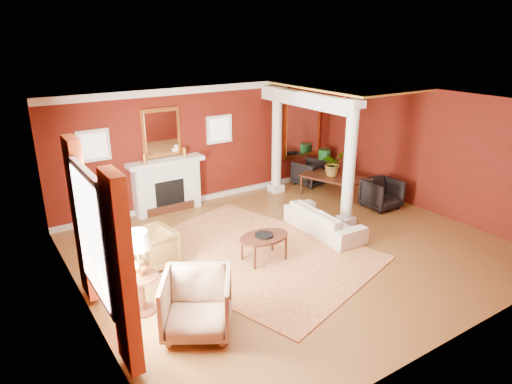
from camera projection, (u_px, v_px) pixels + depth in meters
ground at (294, 248)px, 9.20m from camera, size 8.00×8.00×0.00m
room_shell at (297, 152)px, 8.52m from camera, size 8.04×7.04×2.92m
fireplace at (167, 185)px, 10.93m from camera, size 1.85×0.42×1.29m
overmantel_mirror at (161, 133)px, 10.61m from camera, size 0.95×0.07×1.15m
flank_window_left at (94, 146)px, 9.86m from camera, size 0.70×0.07×0.70m
flank_window_right at (219, 129)px, 11.45m from camera, size 0.70×0.07×0.70m
left_window at (98, 242)px, 6.25m from camera, size 0.21×2.55×2.60m
column_front at (350, 164)px, 9.83m from camera, size 0.36×0.36×2.80m
column_back at (277, 140)px, 11.96m from camera, size 0.36×0.36×2.80m
header_beam at (305, 99)px, 10.69m from camera, size 0.30×3.20×0.32m
amber_ceiling at (346, 86)px, 11.08m from camera, size 2.30×3.40×0.04m
dining_mirror at (302, 127)px, 12.89m from camera, size 1.30×0.07×1.70m
chandelier at (344, 111)px, 11.36m from camera, size 0.60×0.62×0.75m
crown_trim at (209, 89)px, 10.98m from camera, size 8.00×0.08×0.16m
base_trim at (213, 196)px, 11.91m from camera, size 8.00×0.08×0.12m
rug at (253, 254)px, 8.96m from camera, size 4.49×5.22×0.02m
sofa at (324, 216)px, 9.81m from camera, size 0.61×1.96×0.76m
armchair_leopard at (152, 247)px, 8.38m from camera, size 0.83×0.87×0.80m
armchair_stripe at (197, 301)px, 6.54m from camera, size 1.30×1.28×1.00m
coffee_table at (264, 238)px, 8.59m from camera, size 1.01×1.01×0.51m
coffee_book at (261, 232)px, 8.51m from camera, size 0.15×0.03×0.21m
side_table at (138, 260)px, 6.85m from camera, size 0.55×0.55×1.37m
dining_table at (333, 180)px, 11.97m from camera, size 1.08×1.67×0.88m
dining_chair_near at (382, 193)px, 11.16m from camera, size 0.80×0.75×0.80m
dining_chair_far at (309, 172)px, 12.86m from camera, size 0.90×0.86×0.77m
green_urn at (324, 168)px, 13.19m from camera, size 0.40×0.40×0.95m
potted_plant at (333, 154)px, 11.77m from camera, size 0.70×0.76×0.52m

